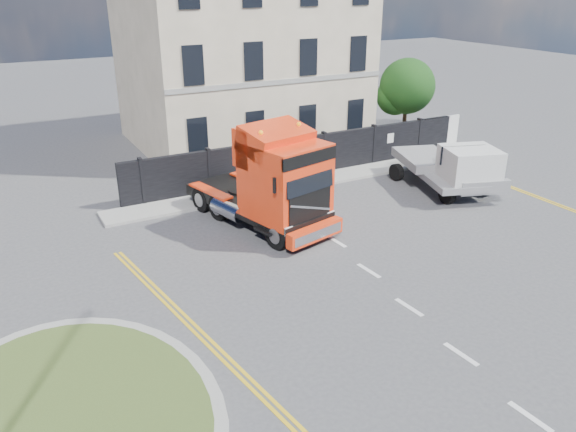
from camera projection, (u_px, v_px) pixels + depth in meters
ground at (285, 287)px, 17.63m from camera, size 120.00×120.00×0.00m
traffic_island at (65, 424)px, 12.10m from camera, size 6.80×6.80×0.17m
hoarding_fence at (316, 155)px, 27.40m from camera, size 18.80×0.25×2.00m
georgian_building at (240, 40)px, 31.37m from camera, size 12.30×10.30×12.80m
tree at (404, 89)px, 32.55m from camera, size 3.20×3.20×4.80m
pavement_far at (315, 180)px, 26.80m from camera, size 20.00×1.60×0.12m
truck at (274, 185)px, 21.11m from camera, size 3.97×7.08×4.00m
flatbed_pickup at (457, 168)px, 24.73m from camera, size 3.83×6.01×2.30m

